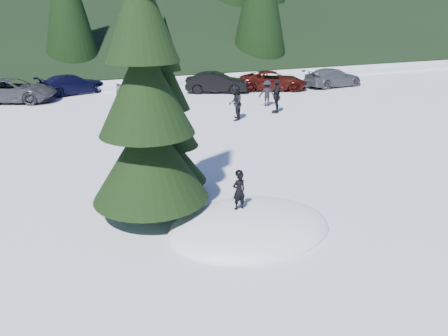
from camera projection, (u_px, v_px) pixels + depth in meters
name	position (u px, v px, depth m)	size (l,w,h in m)	color
ground	(250.00, 228.00, 11.71)	(200.00, 200.00, 0.00)	white
snow_mound	(250.00, 228.00, 11.71)	(4.48, 3.52, 0.96)	white
spruce_tall	(146.00, 100.00, 11.31)	(3.20, 3.20, 8.60)	#321E10
spruce_short	(170.00, 129.00, 13.31)	(2.20, 2.20, 5.37)	#321E10
child_skier	(239.00, 191.00, 11.57)	(0.38, 0.25, 1.04)	black
adult_0	(235.00, 103.00, 22.73)	(0.87, 0.68, 1.80)	black
adult_1	(277.00, 96.00, 24.31)	(1.09, 0.45, 1.86)	black
adult_2	(267.00, 93.00, 26.06)	(0.99, 0.57, 1.53)	black
car_2	(13.00, 90.00, 27.19)	(2.42, 5.25, 1.46)	#424248
car_3	(72.00, 84.00, 29.76)	(1.85, 4.55, 1.32)	black
car_4	(144.00, 87.00, 28.90)	(1.48, 3.67, 1.25)	gray
car_5	(217.00, 82.00, 30.24)	(1.50, 4.29, 1.41)	black
car_6	(273.00, 81.00, 31.24)	(2.22, 4.81, 1.34)	#400F0B
car_7	(333.00, 78.00, 32.54)	(1.90, 4.67, 1.35)	#52555A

